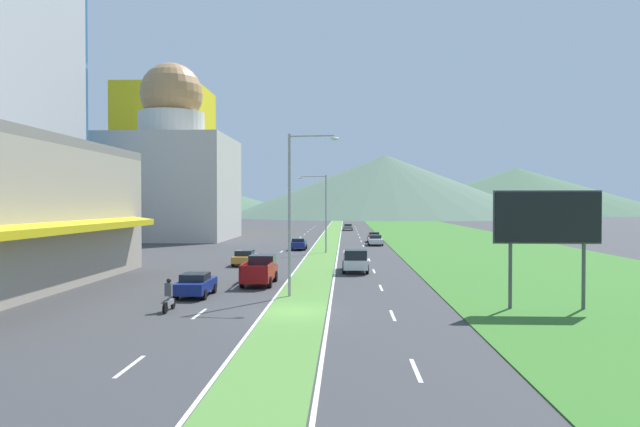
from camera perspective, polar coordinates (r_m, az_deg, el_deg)
The scene contains 50 objects.
ground_plane at distance 30.84m, azimuth -2.40°, elevation -9.92°, with size 600.00×600.00×0.00m, color #38383A.
grass_median at distance 90.39m, azimuth 0.90°, elevation -2.67°, with size 3.20×240.00×0.06m, color #518438.
grass_verge_right at distance 92.13m, azimuth 13.83°, elevation -2.63°, with size 24.00×240.00×0.06m, color #387028.
lane_dash_left_1 at distance 22.06m, azimuth -18.63°, elevation -14.40°, with size 0.16×2.80×0.01m, color silver.
lane_dash_left_2 at distance 31.03m, azimuth -12.07°, elevation -9.86°, with size 0.16×2.80×0.01m, color silver.
lane_dash_left_3 at distance 40.32m, azimuth -8.58°, elevation -7.33°, with size 0.16×2.80×0.01m, color silver.
lane_dash_left_4 at distance 49.75m, azimuth -6.42°, elevation -5.74°, with size 0.16×2.80×0.01m, color silver.
lane_dash_left_5 at distance 59.25m, azimuth -4.95°, elevation -4.65°, with size 0.16×2.80×0.01m, color silver.
lane_dash_left_6 at distance 68.80m, azimuth -3.90°, elevation -3.86°, with size 0.16×2.80×0.01m, color silver.
lane_dash_left_7 at distance 78.37m, azimuth -3.10°, elevation -3.26°, with size 0.16×2.80×0.01m, color silver.
lane_dash_left_8 at distance 87.96m, azimuth -2.48°, elevation -2.79°, with size 0.16×2.80×0.01m, color silver.
lane_dash_left_9 at distance 97.57m, azimuth -1.98°, elevation -2.41°, with size 0.16×2.80×0.01m, color silver.
lane_dash_left_10 at distance 107.18m, azimuth -1.57°, elevation -2.11°, with size 0.16×2.80×0.01m, color silver.
lane_dash_left_11 at distance 116.80m, azimuth -1.23°, elevation -1.85°, with size 0.16×2.80×0.01m, color silver.
lane_dash_left_12 at distance 126.43m, azimuth -0.94°, elevation -1.63°, with size 0.16×2.80×0.01m, color silver.
lane_dash_left_13 at distance 136.06m, azimuth -0.69°, elevation -1.44°, with size 0.16×2.80×0.01m, color silver.
lane_dash_left_14 at distance 145.69m, azimuth -0.48°, elevation -1.28°, with size 0.16×2.80×0.01m, color silver.
lane_dash_right_1 at distance 20.82m, azimuth 9.64°, elevation -15.31°, with size 0.16×2.80×0.01m, color silver.
lane_dash_right_2 at distance 30.16m, azimuth 7.34°, elevation -10.17°, with size 0.16×2.80×0.01m, color silver.
lane_dash_right_3 at distance 39.65m, azimuth 6.17°, elevation -7.47°, with size 0.16×2.80×0.01m, color silver.
lane_dash_right_4 at distance 49.21m, azimuth 5.46°, elevation -5.81°, with size 0.16×2.80×0.01m, color silver.
lane_dash_right_5 at distance 58.80m, azimuth 4.98°, elevation -4.69°, with size 0.16×2.80×0.01m, color silver.
lane_dash_right_6 at distance 68.41m, azimuth 4.64°, elevation -3.89°, with size 0.16×2.80×0.01m, color silver.
lane_dash_right_7 at distance 78.03m, azimuth 4.38°, elevation -3.28°, with size 0.16×2.80×0.01m, color silver.
lane_dash_right_8 at distance 87.66m, azimuth 4.18°, elevation -2.81°, with size 0.16×2.80×0.01m, color silver.
lane_dash_right_9 at distance 97.29m, azimuth 4.02°, elevation -2.43°, with size 0.16×2.80×0.01m, color silver.
lane_dash_right_10 at distance 106.93m, azimuth 3.89°, elevation -2.12°, with size 0.16×2.80×0.01m, color silver.
lane_dash_right_11 at distance 116.57m, azimuth 3.78°, elevation -1.86°, with size 0.16×2.80×0.01m, color silver.
lane_dash_right_12 at distance 126.21m, azimuth 3.69°, elevation -1.64°, with size 0.16×2.80×0.01m, color silver.
lane_dash_right_13 at distance 135.86m, azimuth 3.61°, elevation -1.45°, with size 0.16×2.80×0.01m, color silver.
lane_dash_right_14 at distance 145.51m, azimuth 3.54°, elevation -1.28°, with size 0.16×2.80×0.01m, color silver.
edge_line_median_left at distance 90.46m, azimuth -0.21°, elevation -2.68°, with size 0.16×240.00×0.01m, color silver.
edge_line_median_right at distance 90.36m, azimuth 2.01°, elevation -2.69°, with size 0.16×240.00×0.01m, color silver.
domed_building at distance 95.74m, azimuth -14.72°, elevation 4.04°, with size 19.32×19.32×28.70m.
midrise_colored at distance 120.21m, azimuth -15.30°, elevation 5.19°, with size 16.81×16.81×29.33m, color yellow.
hill_far_left at distance 303.74m, azimuth -17.84°, elevation 2.22°, with size 172.18×172.18×24.98m, color #47664C.
hill_far_center at distance 256.06m, azimuth 6.59°, elevation 2.80°, with size 141.62×141.62×27.64m, color #516B56.
hill_far_right at distance 343.57m, azimuth 19.20°, elevation 2.18°, with size 165.08×165.08×26.31m, color #47664C.
street_lamp_near at distance 35.21m, azimuth -2.58°, elevation 0.99°, with size 3.19×0.51×10.19m.
street_lamp_mid at distance 66.56m, azimuth 0.27°, elevation 0.58°, with size 3.38×0.46×9.20m.
billboard_roadside at distance 33.36m, azimuth 21.97°, elevation -0.74°, with size 5.87×0.28×6.57m.
car_0 at distance 79.42m, azimuth 5.60°, elevation -2.67°, with size 2.04×4.36×1.44m.
car_1 at distance 54.10m, azimuth -7.59°, elevation -4.42°, with size 1.99×4.17×1.43m.
car_2 at distance 86.13m, azimuth 5.47°, elevation -2.36°, with size 1.87×4.58×1.50m.
car_3 at distance 36.67m, azimuth -12.43°, elevation -6.99°, with size 1.96×4.13×1.47m.
car_4 at distance 122.74m, azimuth 2.84°, elevation -1.37°, with size 2.02×4.11×1.40m.
car_5 at distance 71.43m, azimuth -2.16°, elevation -3.07°, with size 1.96×4.00×1.45m.
pickup_truck_0 at distance 41.49m, azimuth -6.06°, elevation -5.73°, with size 2.18×5.40×2.00m.
pickup_truck_1 at distance 48.40m, azimuth 3.58°, elevation -4.76°, with size 2.18×5.40×2.00m.
motorcycle_rider at distance 32.00m, azimuth -14.99°, elevation -8.20°, with size 0.36×2.00×1.80m.
Camera 1 is at (2.62, -30.17, 5.85)m, focal length 31.72 mm.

